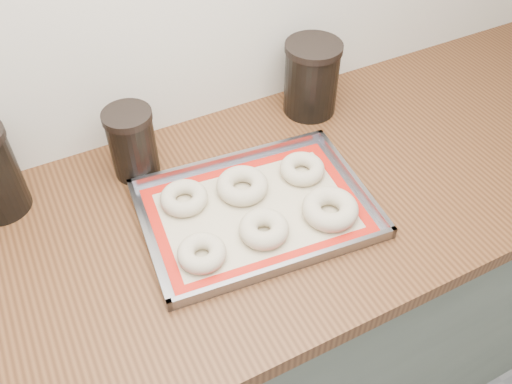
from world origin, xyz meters
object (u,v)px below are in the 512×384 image
bagel_front_right (330,209)px  canister_right (311,78)px  bagel_back_left (184,198)px  canister_mid (132,143)px  baking_tray (256,210)px  bagel_front_mid (264,229)px  bagel_back_mid (242,186)px  bagel_front_left (202,253)px  bagel_back_right (302,169)px

bagel_front_right → canister_right: (0.15, 0.33, 0.07)m
bagel_back_left → canister_mid: (-0.05, 0.14, 0.06)m
baking_tray → canister_mid: size_ratio=3.08×
bagel_front_mid → bagel_front_right: 0.14m
bagel_back_left → canister_mid: bearing=110.2°
bagel_front_mid → bagel_back_mid: same height
bagel_front_mid → bagel_front_left: bearing=179.3°
bagel_front_left → canister_right: 0.54m
bagel_back_left → bagel_front_mid: bearing=-54.9°
bagel_front_mid → bagel_back_mid: 0.13m
bagel_front_right → bagel_back_right: 0.13m
bagel_back_left → baking_tray: bearing=-35.4°
baking_tray → bagel_back_mid: size_ratio=4.48×
canister_right → bagel_back_right: bearing=-124.7°
bagel_back_right → canister_right: bearing=55.3°
bagel_back_right → canister_right: canister_right is taller
baking_tray → bagel_front_mid: bagel_front_mid is taller
bagel_back_right → canister_mid: (-0.31, 0.18, 0.06)m
bagel_front_right → bagel_front_left: bearing=176.6°
bagel_back_left → canister_right: bearing=22.6°
bagel_front_left → bagel_back_right: (0.29, 0.11, -0.00)m
bagel_front_right → bagel_back_mid: (-0.13, 0.14, -0.00)m
bagel_front_right → canister_right: canister_right is taller
canister_mid → canister_right: bearing=2.8°
bagel_back_left → canister_mid: canister_mid is taller
bagel_back_mid → bagel_front_right: bearing=-48.2°
canister_right → bagel_back_left: bearing=-157.4°
bagel_back_mid → bagel_front_mid: bearing=-97.0°
canister_right → baking_tray: bearing=-137.8°
bagel_front_left → bagel_back_right: bearing=21.8°
bagel_front_left → bagel_back_left: bearing=80.9°
bagel_back_mid → bagel_back_right: (0.14, -0.01, -0.00)m
bagel_back_left → bagel_front_right: bearing=-33.7°
canister_mid → canister_right: canister_right is taller
bagel_front_mid → bagel_front_right: (0.14, -0.01, 0.00)m
bagel_front_right → bagel_back_left: (-0.25, 0.17, -0.00)m
bagel_back_right → bagel_back_left: bearing=172.3°
bagel_front_right → bagel_front_mid: bearing=174.1°
bagel_front_right → bagel_back_left: 0.30m
canister_mid → bagel_back_left: bearing=-69.8°
bagel_front_right → canister_mid: 0.44m
baking_tray → bagel_front_left: bagel_front_left is taller
baking_tray → bagel_back_mid: 0.07m
bagel_back_mid → canister_right: bearing=34.3°
bagel_front_mid → bagel_back_left: bearing=125.1°
bagel_back_left → bagel_back_right: 0.26m
bagel_back_left → canister_right: canister_right is taller
baking_tray → bagel_back_mid: bagel_back_mid is taller
baking_tray → bagel_back_mid: bearing=90.0°
bagel_front_right → bagel_back_right: (0.01, 0.13, -0.00)m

